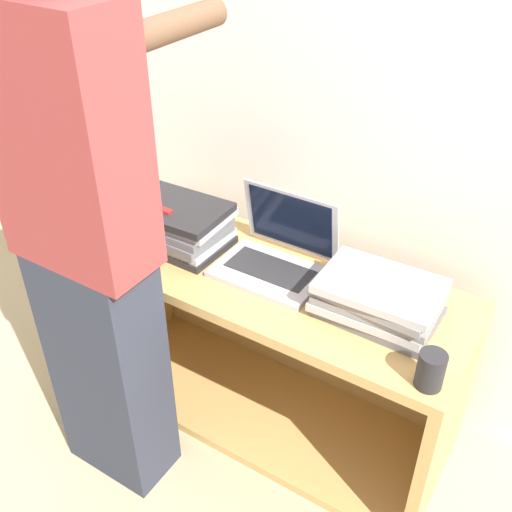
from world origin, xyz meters
TOP-DOWN VIEW (x-y plane):
  - ground_plane at (0.00, 0.00)m, footprint 12.00×12.00m
  - wall_back at (0.00, 0.61)m, footprint 8.00×0.05m
  - cart at (0.00, 0.31)m, footprint 1.31×0.50m
  - laptop_open at (0.00, 0.30)m, footprint 0.34×0.28m
  - laptop_stack_left at (-0.37, 0.25)m, footprint 0.36×0.26m
  - laptop_stack_right at (0.37, 0.25)m, footprint 0.35×0.25m
  - person at (-0.32, -0.18)m, footprint 0.40×0.54m
  - mug at (0.59, 0.07)m, footprint 0.07×0.07m
  - inventory_tag at (-0.37, 0.19)m, footprint 0.06×0.02m

SIDE VIEW (x-z plane):
  - ground_plane at x=0.00m, z-range 0.00..0.00m
  - cart at x=0.00m, z-range 0.00..0.64m
  - laptop_open at x=0.00m, z-range 0.57..0.82m
  - mug at x=0.59m, z-range 0.64..0.75m
  - laptop_stack_right at x=0.37m, z-range 0.64..0.77m
  - laptop_stack_left at x=-0.37m, z-range 0.64..0.80m
  - inventory_tag at x=-0.37m, z-range 0.80..0.80m
  - person at x=-0.32m, z-range 0.01..1.78m
  - wall_back at x=0.00m, z-range 0.00..2.40m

